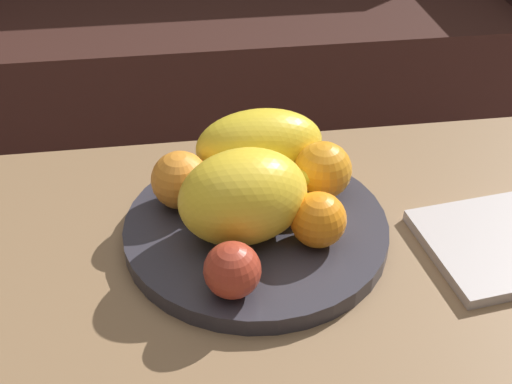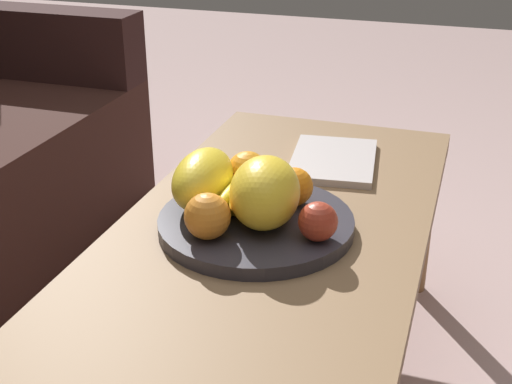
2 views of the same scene
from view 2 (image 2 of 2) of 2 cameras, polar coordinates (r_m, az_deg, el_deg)
coffee_table at (r=1.29m, az=1.04°, el=-4.92°), size 1.21×0.56×0.43m
fruit_bowl at (r=1.26m, az=0.00°, el=-2.57°), size 0.35×0.35×0.03m
melon_large_front at (r=1.21m, az=0.83°, el=-0.04°), size 0.19×0.15×0.12m
melon_smaller_beside at (r=1.29m, az=-4.35°, el=1.08°), size 0.19×0.11×0.10m
orange_front at (r=1.29m, az=3.11°, el=0.44°), size 0.07×0.07×0.07m
orange_left at (r=1.17m, az=-3.99°, el=-1.98°), size 0.08×0.08×0.08m
orange_right at (r=1.34m, az=-0.70°, el=1.65°), size 0.08×0.08×0.08m
apple_front at (r=1.17m, az=5.08°, el=-2.42°), size 0.07×0.07×0.07m
banana_bunch at (r=1.26m, az=-1.36°, el=-0.61°), size 0.16×0.16×0.06m
magazine at (r=1.55m, az=6.33°, el=2.60°), size 0.27×0.21×0.02m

